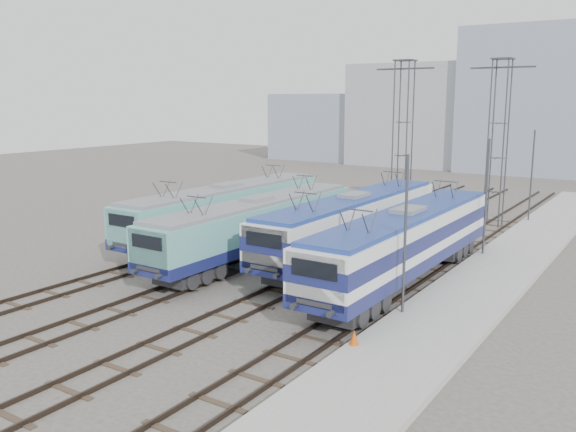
# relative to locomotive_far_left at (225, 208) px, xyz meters

# --- Properties ---
(ground) EXTENTS (160.00, 160.00, 0.00)m
(ground) POSITION_rel_locomotive_far_left_xyz_m (6.75, -9.08, -2.21)
(ground) COLOR #514C47
(platform) EXTENTS (4.00, 70.00, 0.30)m
(platform) POSITION_rel_locomotive_far_left_xyz_m (16.95, -1.08, -2.06)
(platform) COLOR #9E9E99
(platform) RESTS_ON ground
(locomotive_far_left) EXTENTS (2.81, 17.75, 3.34)m
(locomotive_far_left) POSITION_rel_locomotive_far_left_xyz_m (0.00, 0.00, 0.00)
(locomotive_far_left) COLOR navy
(locomotive_far_left) RESTS_ON ground
(locomotive_center_left) EXTENTS (2.73, 17.20, 3.24)m
(locomotive_center_left) POSITION_rel_locomotive_far_left_xyz_m (4.50, -2.78, -0.06)
(locomotive_center_left) COLOR navy
(locomotive_center_left) RESTS_ON ground
(locomotive_center_right) EXTENTS (2.84, 17.98, 3.38)m
(locomotive_center_right) POSITION_rel_locomotive_far_left_xyz_m (9.00, 0.54, 0.08)
(locomotive_center_right) COLOR navy
(locomotive_center_right) RESTS_ON ground
(locomotive_far_right) EXTENTS (2.87, 18.14, 3.41)m
(locomotive_far_right) POSITION_rel_locomotive_far_left_xyz_m (13.50, -2.43, 0.10)
(locomotive_far_right) COLOR navy
(locomotive_far_right) RESTS_ON ground
(catenary_tower_west) EXTENTS (4.50, 1.20, 12.00)m
(catenary_tower_west) POSITION_rel_locomotive_far_left_xyz_m (6.75, 12.92, 4.43)
(catenary_tower_west) COLOR #3F4247
(catenary_tower_west) RESTS_ON ground
(catenary_tower_east) EXTENTS (4.50, 1.20, 12.00)m
(catenary_tower_east) POSITION_rel_locomotive_far_left_xyz_m (13.25, 14.92, 4.43)
(catenary_tower_east) COLOR #3F4247
(catenary_tower_east) RESTS_ON ground
(mast_front) EXTENTS (0.12, 0.12, 7.00)m
(mast_front) POSITION_rel_locomotive_far_left_xyz_m (15.35, -7.08, 1.29)
(mast_front) COLOR #3F4247
(mast_front) RESTS_ON ground
(mast_mid) EXTENTS (0.12, 0.12, 7.00)m
(mast_mid) POSITION_rel_locomotive_far_left_xyz_m (15.35, 4.92, 1.29)
(mast_mid) COLOR #3F4247
(mast_mid) RESTS_ON ground
(mast_rear) EXTENTS (0.12, 0.12, 7.00)m
(mast_rear) POSITION_rel_locomotive_far_left_xyz_m (15.35, 16.92, 1.29)
(mast_rear) COLOR #3F4247
(mast_rear) RESTS_ON ground
(safety_cone) EXTENTS (0.34, 0.34, 0.56)m
(safety_cone) POSITION_rel_locomotive_far_left_xyz_m (15.25, -11.35, -1.64)
(safety_cone) COLOR #CB4B08
(safety_cone) RESTS_ON platform
(building_west) EXTENTS (18.00, 12.00, 14.00)m
(building_west) POSITION_rel_locomotive_far_left_xyz_m (-7.25, 52.92, 4.79)
(building_west) COLOR #979CA7
(building_west) RESTS_ON ground
(building_center) EXTENTS (22.00, 14.00, 18.00)m
(building_center) POSITION_rel_locomotive_far_left_xyz_m (10.75, 52.92, 6.79)
(building_center) COLOR #868FA4
(building_center) RESTS_ON ground
(building_far_west) EXTENTS (14.00, 10.00, 10.00)m
(building_far_west) POSITION_rel_locomotive_far_left_xyz_m (-23.25, 52.92, 2.79)
(building_far_west) COLOR #868FA4
(building_far_west) RESTS_ON ground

